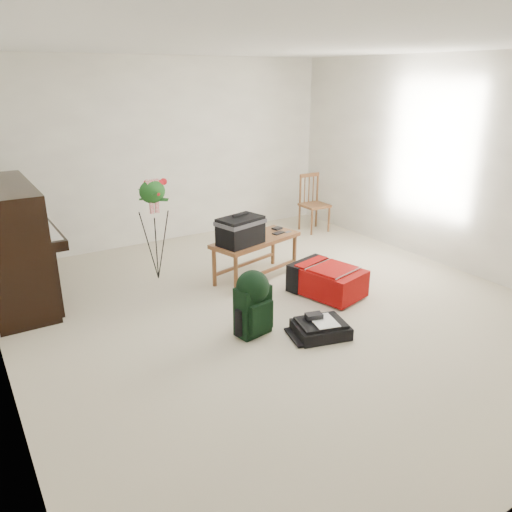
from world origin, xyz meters
TOP-DOWN VIEW (x-y plane):
  - floor at (0.00, 0.00)m, footprint 5.00×5.50m
  - ceiling at (0.00, 0.00)m, footprint 5.00×5.50m
  - wall_back at (0.00, 2.75)m, footprint 5.00×0.04m
  - wall_right at (2.50, 0.00)m, footprint 0.04×5.50m
  - piano at (-2.19, 1.60)m, footprint 0.71×1.50m
  - bench at (0.07, 0.80)m, footprint 1.16×0.69m
  - dining_chair at (2.01, 1.98)m, footprint 0.39×0.39m
  - red_suitcase at (0.66, 0.06)m, footprint 0.66×0.85m
  - black_duffel at (0.02, -0.66)m, footprint 0.55×0.49m
  - green_backpack at (-0.48, -0.31)m, footprint 0.34×0.31m
  - flower_stand at (-0.72, 1.42)m, footprint 0.44×0.44m

SIDE VIEW (x-z plane):
  - floor at x=0.00m, z-range -0.01..0.01m
  - black_duffel at x=0.02m, z-range -0.03..0.17m
  - red_suitcase at x=0.66m, z-range 0.01..0.33m
  - green_backpack at x=-0.48m, z-range 0.03..0.65m
  - dining_chair at x=2.01m, z-range -0.01..0.85m
  - flower_stand at x=-0.72m, z-range -0.02..1.19m
  - bench at x=0.07m, z-range 0.17..1.01m
  - piano at x=-2.19m, z-range -0.03..1.22m
  - wall_back at x=0.00m, z-range 0.00..2.50m
  - wall_right at x=2.50m, z-range 0.00..2.50m
  - ceiling at x=0.00m, z-range 2.50..2.50m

